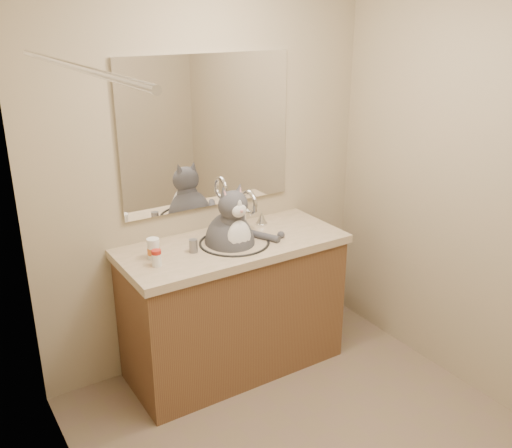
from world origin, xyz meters
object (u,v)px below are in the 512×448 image
at_px(cat, 231,239).
at_px(pill_bottle_redcap, 157,258).
at_px(pill_bottle_orange, 153,249).
at_px(grey_canister, 193,246).

relative_size(cat, pill_bottle_redcap, 6.31).
distance_m(pill_bottle_redcap, pill_bottle_orange, 0.10).
bearing_deg(grey_canister, pill_bottle_redcap, -166.50).
distance_m(cat, pill_bottle_orange, 0.47).
relative_size(pill_bottle_redcap, pill_bottle_orange, 0.77).
bearing_deg(pill_bottle_orange, grey_canister, -9.40).
height_order(pill_bottle_redcap, grey_canister, pill_bottle_redcap).
relative_size(cat, pill_bottle_orange, 4.87).
xyz_separation_m(cat, grey_canister, (-0.24, 0.00, 0.01)).
xyz_separation_m(pill_bottle_redcap, pill_bottle_orange, (0.02, 0.10, 0.01)).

